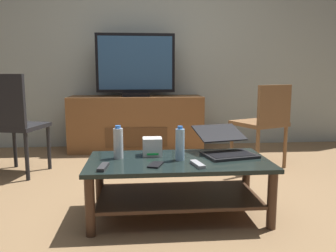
{
  "coord_description": "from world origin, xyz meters",
  "views": [
    {
      "loc": [
        -0.22,
        -2.35,
        0.96
      ],
      "look_at": [
        0.02,
        0.33,
        0.54
      ],
      "focal_mm": 36.23,
      "sensor_mm": 36.0,
      "label": 1
    }
  ],
  "objects_px": {
    "side_chair": "(13,120)",
    "coffee_table": "(178,177)",
    "tv_remote": "(103,167)",
    "soundbar_remote": "(197,164)",
    "media_cabinet": "(136,123)",
    "laptop": "(225,146)",
    "router_box": "(152,147)",
    "water_bottle_near": "(118,143)",
    "television": "(136,66)",
    "dining_chair": "(264,120)",
    "water_bottle_far": "(180,144)",
    "cell_phone": "(156,165)"
  },
  "relations": [
    {
      "from": "side_chair",
      "to": "coffee_table",
      "type": "bearing_deg",
      "value": -35.96
    },
    {
      "from": "tv_remote",
      "to": "soundbar_remote",
      "type": "bearing_deg",
      "value": 7.79
    },
    {
      "from": "media_cabinet",
      "to": "laptop",
      "type": "bearing_deg",
      "value": -71.87
    },
    {
      "from": "media_cabinet",
      "to": "router_box",
      "type": "distance_m",
      "value": 1.93
    },
    {
      "from": "laptop",
      "to": "water_bottle_near",
      "type": "xyz_separation_m",
      "value": [
        -0.75,
        -0.05,
        0.04
      ]
    },
    {
      "from": "media_cabinet",
      "to": "television",
      "type": "relative_size",
      "value": 1.71
    },
    {
      "from": "television",
      "to": "router_box",
      "type": "xyz_separation_m",
      "value": [
        0.12,
        -1.9,
        -0.6
      ]
    },
    {
      "from": "router_box",
      "to": "tv_remote",
      "type": "xyz_separation_m",
      "value": [
        -0.31,
        -0.31,
        -0.05
      ]
    },
    {
      "from": "media_cabinet",
      "to": "dining_chair",
      "type": "distance_m",
      "value": 1.62
    },
    {
      "from": "water_bottle_far",
      "to": "tv_remote",
      "type": "distance_m",
      "value": 0.52
    },
    {
      "from": "laptop",
      "to": "router_box",
      "type": "relative_size",
      "value": 3.63
    },
    {
      "from": "cell_phone",
      "to": "tv_remote",
      "type": "xyz_separation_m",
      "value": [
        -0.32,
        -0.04,
        0.01
      ]
    },
    {
      "from": "cell_phone",
      "to": "side_chair",
      "type": "bearing_deg",
      "value": 157.12
    },
    {
      "from": "cell_phone",
      "to": "tv_remote",
      "type": "height_order",
      "value": "tv_remote"
    },
    {
      "from": "router_box",
      "to": "media_cabinet",
      "type": "bearing_deg",
      "value": 93.53
    },
    {
      "from": "tv_remote",
      "to": "soundbar_remote",
      "type": "distance_m",
      "value": 0.58
    },
    {
      "from": "dining_chair",
      "to": "water_bottle_near",
      "type": "bearing_deg",
      "value": -143.85
    },
    {
      "from": "water_bottle_near",
      "to": "water_bottle_far",
      "type": "relative_size",
      "value": 0.98
    },
    {
      "from": "television",
      "to": "water_bottle_far",
      "type": "bearing_deg",
      "value": -81.82
    },
    {
      "from": "television",
      "to": "media_cabinet",
      "type": "bearing_deg",
      "value": 90.0
    },
    {
      "from": "side_chair",
      "to": "soundbar_remote",
      "type": "xyz_separation_m",
      "value": [
        1.52,
        -1.19,
        -0.13
      ]
    },
    {
      "from": "dining_chair",
      "to": "side_chair",
      "type": "relative_size",
      "value": 0.89
    },
    {
      "from": "laptop",
      "to": "cell_phone",
      "type": "xyz_separation_m",
      "value": [
        -0.51,
        -0.26,
        -0.06
      ]
    },
    {
      "from": "television",
      "to": "laptop",
      "type": "relative_size",
      "value": 2.0
    },
    {
      "from": "water_bottle_far",
      "to": "dining_chair",
      "type": "bearing_deg",
      "value": 48.18
    },
    {
      "from": "media_cabinet",
      "to": "water_bottle_far",
      "type": "relative_size",
      "value": 7.18
    },
    {
      "from": "laptop",
      "to": "tv_remote",
      "type": "xyz_separation_m",
      "value": [
        -0.83,
        -0.3,
        -0.05
      ]
    },
    {
      "from": "router_box",
      "to": "tv_remote",
      "type": "height_order",
      "value": "router_box"
    },
    {
      "from": "water_bottle_far",
      "to": "side_chair",
      "type": "bearing_deg",
      "value": 143.84
    },
    {
      "from": "media_cabinet",
      "to": "water_bottle_far",
      "type": "height_order",
      "value": "media_cabinet"
    },
    {
      "from": "tv_remote",
      "to": "router_box",
      "type": "bearing_deg",
      "value": 51.8
    },
    {
      "from": "television",
      "to": "dining_chair",
      "type": "height_order",
      "value": "television"
    },
    {
      "from": "water_bottle_near",
      "to": "tv_remote",
      "type": "distance_m",
      "value": 0.28
    },
    {
      "from": "dining_chair",
      "to": "router_box",
      "type": "relative_size",
      "value": 6.43
    },
    {
      "from": "media_cabinet",
      "to": "router_box",
      "type": "xyz_separation_m",
      "value": [
        0.12,
        -1.92,
        0.11
      ]
    },
    {
      "from": "laptop",
      "to": "television",
      "type": "bearing_deg",
      "value": 108.32
    },
    {
      "from": "television",
      "to": "laptop",
      "type": "xyz_separation_m",
      "value": [
        0.63,
        -1.92,
        -0.6
      ]
    },
    {
      "from": "media_cabinet",
      "to": "water_bottle_far",
      "type": "bearing_deg",
      "value": -81.91
    },
    {
      "from": "water_bottle_near",
      "to": "cell_phone",
      "type": "distance_m",
      "value": 0.33
    },
    {
      "from": "cell_phone",
      "to": "laptop",
      "type": "bearing_deg",
      "value": 46.74
    },
    {
      "from": "coffee_table",
      "to": "media_cabinet",
      "type": "bearing_deg",
      "value": 97.91
    },
    {
      "from": "dining_chair",
      "to": "coffee_table",
      "type": "bearing_deg",
      "value": -132.43
    },
    {
      "from": "television",
      "to": "water_bottle_near",
      "type": "height_order",
      "value": "television"
    },
    {
      "from": "coffee_table",
      "to": "water_bottle_far",
      "type": "relative_size",
      "value": 5.26
    },
    {
      "from": "router_box",
      "to": "water_bottle_near",
      "type": "relative_size",
      "value": 0.59
    },
    {
      "from": "television",
      "to": "router_box",
      "type": "height_order",
      "value": "television"
    },
    {
      "from": "laptop",
      "to": "soundbar_remote",
      "type": "bearing_deg",
      "value": -130.84
    },
    {
      "from": "television",
      "to": "water_bottle_far",
      "type": "distance_m",
      "value": 2.15
    },
    {
      "from": "coffee_table",
      "to": "cell_phone",
      "type": "distance_m",
      "value": 0.24
    },
    {
      "from": "laptop",
      "to": "media_cabinet",
      "type": "bearing_deg",
      "value": 108.13
    }
  ]
}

